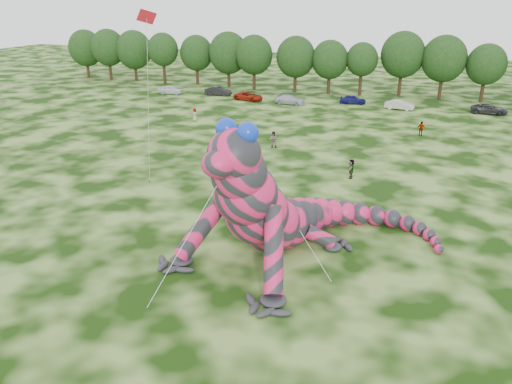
{
  "coord_description": "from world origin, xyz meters",
  "views": [
    {
      "loc": [
        11.98,
        -28.21,
        15.54
      ],
      "look_at": [
        2.41,
        -0.39,
        4.0
      ],
      "focal_mm": 35.0,
      "sensor_mm": 36.0,
      "label": 1
    }
  ],
  "objects_px": {
    "inflatable_gecko": "(283,179)",
    "car_6": "(489,109)",
    "flying_kite": "(147,30)",
    "tree_3": "(163,59)",
    "tree_5": "(228,59)",
    "tree_11": "(443,68)",
    "tree_8": "(329,67)",
    "tree_10": "(402,64)",
    "tree_6": "(254,63)",
    "tree_7": "(296,64)",
    "tree_4": "(197,60)",
    "tree_1": "(109,55)",
    "tree_12": "(485,73)",
    "spectator_1": "(273,139)",
    "tree_2": "(134,56)",
    "car_0": "(171,90)",
    "car_5": "(400,105)",
    "tree_9": "(361,69)",
    "tree_0": "(86,54)",
    "spectator_5": "(351,169)",
    "spectator_4": "(195,115)",
    "spectator_3": "(421,129)",
    "car_4": "(353,99)",
    "car_3": "(290,100)",
    "car_2": "(249,96)"
  },
  "relations": [
    {
      "from": "car_6",
      "to": "tree_3",
      "type": "bearing_deg",
      "value": 85.0
    },
    {
      "from": "tree_8",
      "to": "spectator_3",
      "type": "distance_m",
      "value": 29.0
    },
    {
      "from": "tree_1",
      "to": "tree_10",
      "type": "bearing_deg",
      "value": 0.54
    },
    {
      "from": "tree_3",
      "to": "spectator_4",
      "type": "bearing_deg",
      "value": -54.26
    },
    {
      "from": "car_3",
      "to": "spectator_1",
      "type": "height_order",
      "value": "spectator_1"
    },
    {
      "from": "tree_4",
      "to": "tree_9",
      "type": "xyz_separation_m",
      "value": [
        30.71,
        -1.37,
        -0.19
      ]
    },
    {
      "from": "inflatable_gecko",
      "to": "flying_kite",
      "type": "height_order",
      "value": "flying_kite"
    },
    {
      "from": "car_2",
      "to": "tree_8",
      "type": "bearing_deg",
      "value": -36.47
    },
    {
      "from": "flying_kite",
      "to": "tree_1",
      "type": "bearing_deg",
      "value": 127.49
    },
    {
      "from": "tree_11",
      "to": "spectator_1",
      "type": "distance_m",
      "value": 39.72
    },
    {
      "from": "flying_kite",
      "to": "inflatable_gecko",
      "type": "bearing_deg",
      "value": -23.19
    },
    {
      "from": "tree_11",
      "to": "spectator_1",
      "type": "relative_size",
      "value": 5.55
    },
    {
      "from": "tree_11",
      "to": "car_5",
      "type": "height_order",
      "value": "tree_11"
    },
    {
      "from": "tree_10",
      "to": "car_6",
      "type": "distance_m",
      "value": 16.94
    },
    {
      "from": "tree_7",
      "to": "car_3",
      "type": "height_order",
      "value": "tree_7"
    },
    {
      "from": "tree_2",
      "to": "tree_7",
      "type": "relative_size",
      "value": 1.02
    },
    {
      "from": "spectator_5",
      "to": "tree_9",
      "type": "bearing_deg",
      "value": -172.81
    },
    {
      "from": "tree_1",
      "to": "flying_kite",
      "type": "bearing_deg",
      "value": -52.51
    },
    {
      "from": "tree_9",
      "to": "car_2",
      "type": "distance_m",
      "value": 19.54
    },
    {
      "from": "tree_5",
      "to": "tree_10",
      "type": "xyz_separation_m",
      "value": [
        30.52,
        0.14,
        0.35
      ]
    },
    {
      "from": "inflatable_gecko",
      "to": "car_3",
      "type": "bearing_deg",
      "value": 123.87
    },
    {
      "from": "tree_5",
      "to": "tree_8",
      "type": "height_order",
      "value": "tree_5"
    },
    {
      "from": "tree_6",
      "to": "car_5",
      "type": "height_order",
      "value": "tree_6"
    },
    {
      "from": "tree_0",
      "to": "tree_5",
      "type": "relative_size",
      "value": 0.97
    },
    {
      "from": "tree_11",
      "to": "tree_6",
      "type": "bearing_deg",
      "value": -177.24
    },
    {
      "from": "tree_7",
      "to": "inflatable_gecko",
      "type": "bearing_deg",
      "value": -76.02
    },
    {
      "from": "car_0",
      "to": "car_5",
      "type": "xyz_separation_m",
      "value": [
        37.97,
        -0.35,
        -0.04
      ]
    },
    {
      "from": "car_2",
      "to": "spectator_4",
      "type": "bearing_deg",
      "value": -175.46
    },
    {
      "from": "tree_11",
      "to": "spectator_5",
      "type": "bearing_deg",
      "value": -100.1
    },
    {
      "from": "flying_kite",
      "to": "tree_12",
      "type": "xyz_separation_m",
      "value": [
        28.31,
        51.9,
        -8.74
      ]
    },
    {
      "from": "tree_4",
      "to": "car_6",
      "type": "xyz_separation_m",
      "value": [
        50.12,
        -9.87,
        -3.84
      ]
    },
    {
      "from": "tree_2",
      "to": "tree_5",
      "type": "distance_m",
      "value": 19.9
    },
    {
      "from": "tree_1",
      "to": "tree_11",
      "type": "xyz_separation_m",
      "value": [
        62.14,
        0.14,
        0.13
      ]
    },
    {
      "from": "tree_1",
      "to": "car_4",
      "type": "height_order",
      "value": "tree_1"
    },
    {
      "from": "tree_4",
      "to": "tree_7",
      "type": "height_order",
      "value": "tree_7"
    },
    {
      "from": "spectator_5",
      "to": "spectator_4",
      "type": "bearing_deg",
      "value": -123.86
    },
    {
      "from": "tree_3",
      "to": "tree_5",
      "type": "bearing_deg",
      "value": 6.2
    },
    {
      "from": "tree_7",
      "to": "tree_4",
      "type": "bearing_deg",
      "value": 174.43
    },
    {
      "from": "tree_2",
      "to": "tree_8",
      "type": "relative_size",
      "value": 1.08
    },
    {
      "from": "car_0",
      "to": "car_2",
      "type": "relative_size",
      "value": 0.9
    },
    {
      "from": "tree_2",
      "to": "tree_10",
      "type": "bearing_deg",
      "value": -0.21
    },
    {
      "from": "inflatable_gecko",
      "to": "car_6",
      "type": "bearing_deg",
      "value": 90.21
    },
    {
      "from": "tree_6",
      "to": "tree_12",
      "type": "relative_size",
      "value": 1.06
    },
    {
      "from": "tree_7",
      "to": "car_6",
      "type": "relative_size",
      "value": 1.92
    },
    {
      "from": "car_3",
      "to": "car_4",
      "type": "relative_size",
      "value": 1.18
    },
    {
      "from": "spectator_5",
      "to": "spectator_1",
      "type": "distance_m",
      "value": 12.08
    },
    {
      "from": "tree_11",
      "to": "tree_8",
      "type": "bearing_deg",
      "value": -176.16
    },
    {
      "from": "inflatable_gecko",
      "to": "tree_6",
      "type": "distance_m",
      "value": 60.05
    },
    {
      "from": "car_5",
      "to": "tree_2",
      "type": "bearing_deg",
      "value": 85.05
    },
    {
      "from": "spectator_4",
      "to": "tree_12",
      "type": "bearing_deg",
      "value": -102.92
    }
  ]
}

